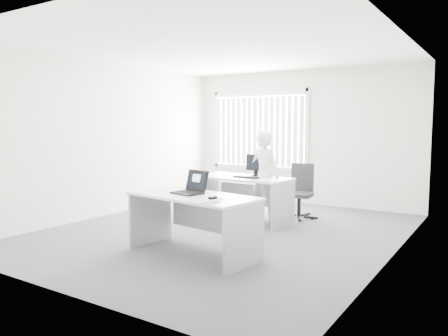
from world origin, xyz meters
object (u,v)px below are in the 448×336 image
Objects in this scene: desk_near at (193,212)px; desk_far at (242,189)px; laptop at (187,182)px; monitor at (256,165)px; office_chair at (300,201)px; person at (265,176)px.

desk_near is 1.03× the size of desk_far.
monitor reaches higher than laptop.
laptop is (-0.10, 0.01, 0.37)m from desk_near.
desk_far is at bearing 113.19° from laptop.
monitor reaches higher than office_chair.
desk_near reaches higher than desk_far.
office_chair is 0.83m from person.
desk_far is (-0.52, 2.10, -0.01)m from desk_near.
person is (-0.16, 2.28, 0.22)m from desk_near.
desk_near is 2.84m from office_chair.
monitor is (-0.20, 0.04, 0.17)m from person.
office_chair is 2.89m from laptop.
person is at bearing 31.10° from desk_far.
office_chair is 0.62× the size of person.
desk_near is 2.29m from person.
monitor reaches higher than desk_near.
office_chair is 2.53× the size of laptop.
laptop reaches higher than office_chair.
office_chair is at bearing 92.27° from desk_near.
person reaches higher than office_chair.
desk_far is 4.60× the size of monitor.
desk_near is 2.38m from monitor.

